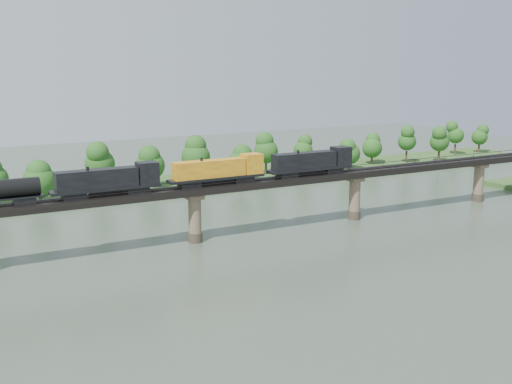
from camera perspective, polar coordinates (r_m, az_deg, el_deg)
name	(u,v)px	position (r m, az deg, el deg)	size (l,w,h in m)	color
ground	(268,287)	(105.84, 1.04, -8.47)	(400.00, 400.00, 0.00)	#364435
far_bank	(117,190)	(181.81, -12.24, 0.16)	(300.00, 24.00, 1.60)	#2B4B1E
bridge	(195,216)	(130.06, -5.46, -2.13)	(236.00, 30.00, 11.50)	#473A2D
bridge_superstructure	(194,185)	(128.69, -5.52, 0.61)	(220.00, 4.90, 0.75)	black
far_treeline	(90,166)	(174.05, -14.53, 2.23)	(289.06, 17.54, 13.60)	#382619
freight_train	(182,174)	(127.32, -6.55, 1.58)	(83.32, 3.25, 5.73)	black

